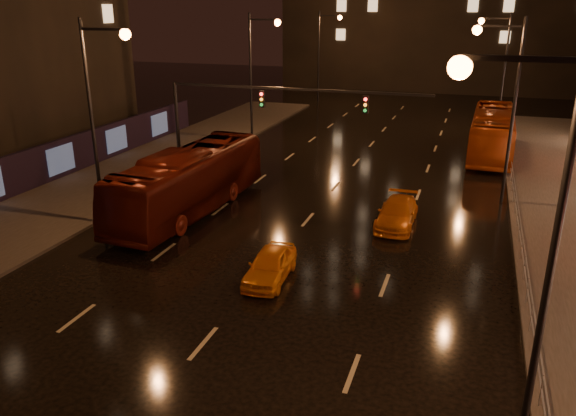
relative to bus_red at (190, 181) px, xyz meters
The scene contains 9 objects.
ground 8.11m from the bus_red, 36.58° to the left, with size 140.00×140.00×0.00m, color black.
sidewalk_left 7.32m from the bus_red, behind, with size 7.00×70.00×0.15m, color #38332D.
traffic_signal 5.76m from the bus_red, 74.52° to the left, with size 15.31×0.32×6.20m.
streetlight_right 20.79m from the bus_red, 40.97° to the right, with size 2.64×0.50×10.00m.
railing_right 16.81m from the bus_red, ahead, with size 0.05×56.00×1.00m.
bus_red is the anchor object (origin of this frame).
bus_curb 23.66m from the bus_red, 49.50° to the left, with size 2.85×12.18×3.39m, color #A23A10.
taxi_near 9.36m from the bus_red, 42.35° to the right, with size 1.51×3.74×1.28m, color orange.
taxi_far 10.99m from the bus_red, ahead, with size 1.79×4.40×1.28m, color orange.
Camera 1 is at (7.71, -10.15, 10.47)m, focal length 35.00 mm.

